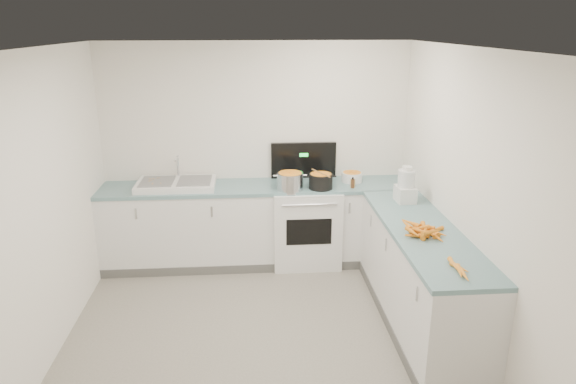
{
  "coord_description": "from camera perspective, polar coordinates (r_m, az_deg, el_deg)",
  "views": [
    {
      "loc": [
        -0.08,
        -3.82,
        2.67
      ],
      "look_at": [
        0.3,
        1.1,
        1.05
      ],
      "focal_mm": 32.0,
      "sensor_mm": 36.0,
      "label": 1
    }
  ],
  "objects": [
    {
      "name": "extract_bottle",
      "position": [
        5.71,
        7.2,
        0.93
      ],
      "size": [
        0.04,
        0.04,
        0.1
      ],
      "primitive_type": "cylinder",
      "color": "#593319",
      "rests_on": "counter_back"
    },
    {
      "name": "wall_front",
      "position": [
        2.31,
        -1.6,
        -19.82
      ],
      "size": [
        3.5,
        0.0,
        2.5
      ],
      "primitive_type": null,
      "rotation": [
        -1.57,
        0.0,
        0.0
      ],
      "color": "white",
      "rests_on": "ground"
    },
    {
      "name": "black_pot",
      "position": [
        5.65,
        3.65,
        1.1
      ],
      "size": [
        0.32,
        0.32,
        0.19
      ],
      "primitive_type": "cylinder",
      "rotation": [
        0.0,
        0.0,
        0.27
      ],
      "color": "black",
      "rests_on": "stove"
    },
    {
      "name": "counter_back",
      "position": [
        5.94,
        -3.34,
        -3.58
      ],
      "size": [
        3.5,
        0.62,
        0.94
      ],
      "color": "white",
      "rests_on": "ground"
    },
    {
      "name": "wall_left",
      "position": [
        4.4,
        -26.45,
        -2.63
      ],
      "size": [
        0.0,
        4.0,
        2.5
      ],
      "primitive_type": null,
      "rotation": [
        1.57,
        0.0,
        1.57
      ],
      "color": "white",
      "rests_on": "ground"
    },
    {
      "name": "wall_back",
      "position": [
        5.99,
        -3.54,
        4.44
      ],
      "size": [
        3.5,
        0.0,
        2.5
      ],
      "primitive_type": null,
      "rotation": [
        1.57,
        0.0,
        0.0
      ],
      "color": "white",
      "rests_on": "ground"
    },
    {
      "name": "wooden_spoon",
      "position": [
        5.62,
        3.68,
        2.11
      ],
      "size": [
        0.17,
        0.34,
        0.02
      ],
      "primitive_type": "cylinder",
      "rotation": [
        1.57,
        0.0,
        0.43
      ],
      "color": "#AD7A47",
      "rests_on": "black_pot"
    },
    {
      "name": "wall_right",
      "position": [
        4.47,
        20.04,
        -1.51
      ],
      "size": [
        0.0,
        4.0,
        2.5
      ],
      "primitive_type": null,
      "rotation": [
        1.57,
        0.0,
        -1.57
      ],
      "color": "white",
      "rests_on": "ground"
    },
    {
      "name": "food_processor",
      "position": [
        5.33,
        12.95,
        0.58
      ],
      "size": [
        0.19,
        0.23,
        0.37
      ],
      "color": "white",
      "rests_on": "counter_right"
    },
    {
      "name": "counter_right",
      "position": [
        4.91,
        14.42,
        -9.04
      ],
      "size": [
        0.62,
        2.2,
        0.94
      ],
      "color": "white",
      "rests_on": "ground"
    },
    {
      "name": "spice_jar",
      "position": [
        5.75,
        7.21,
        1.02
      ],
      "size": [
        0.06,
        0.06,
        0.1
      ],
      "primitive_type": "cylinder",
      "color": "#E5B266",
      "rests_on": "counter_back"
    },
    {
      "name": "stove",
      "position": [
        5.96,
        1.97,
        -3.45
      ],
      "size": [
        0.76,
        0.65,
        1.36
      ],
      "color": "white",
      "rests_on": "ground"
    },
    {
      "name": "carrot_pile",
      "position": [
        4.57,
        14.74,
        -4.19
      ],
      "size": [
        0.4,
        0.45,
        0.09
      ],
      "color": "orange",
      "rests_on": "counter_right"
    },
    {
      "name": "floor",
      "position": [
        4.66,
        -2.75,
        -16.8
      ],
      "size": [
        3.5,
        4.0,
        0.0
      ],
      "primitive_type": null,
      "color": "gray",
      "rests_on": "ground"
    },
    {
      "name": "peelings",
      "position": [
        5.88,
        -14.63,
        1.24
      ],
      "size": [
        0.2,
        0.26,
        0.01
      ],
      "color": "tan",
      "rests_on": "sink"
    },
    {
      "name": "peeled_carrots",
      "position": [
        4.0,
        18.47,
        -8.15
      ],
      "size": [
        0.12,
        0.36,
        0.04
      ],
      "color": "orange",
      "rests_on": "counter_right"
    },
    {
      "name": "ceiling",
      "position": [
        3.82,
        -3.34,
        15.59
      ],
      "size": [
        3.5,
        4.0,
        0.0
      ],
      "primitive_type": null,
      "rotation": [
        3.14,
        0.0,
        0.0
      ],
      "color": "white",
      "rests_on": "ground"
    },
    {
      "name": "mixing_bowl",
      "position": [
        5.94,
        7.11,
        1.67
      ],
      "size": [
        0.31,
        0.31,
        0.11
      ],
      "primitive_type": "cylinder",
      "rotation": [
        0.0,
        0.0,
        -0.34
      ],
      "color": "white",
      "rests_on": "counter_back"
    },
    {
      "name": "sink",
      "position": [
        5.83,
        -12.31,
        0.88
      ],
      "size": [
        0.86,
        0.52,
        0.31
      ],
      "color": "white",
      "rests_on": "counter_back"
    },
    {
      "name": "steel_pot",
      "position": [
        5.61,
        0.24,
        1.11
      ],
      "size": [
        0.34,
        0.34,
        0.21
      ],
      "primitive_type": "cylinder",
      "rotation": [
        0.0,
        0.0,
        -0.21
      ],
      "color": "silver",
      "rests_on": "stove"
    }
  ]
}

